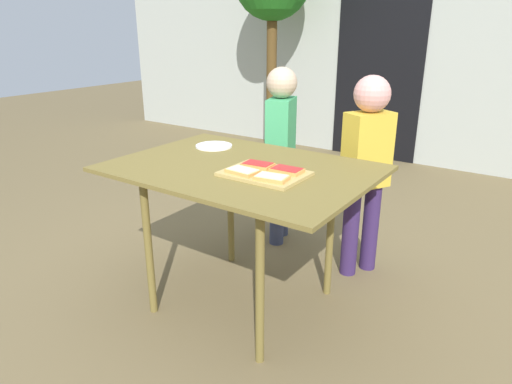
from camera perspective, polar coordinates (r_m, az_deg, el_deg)
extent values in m
plane|color=brown|center=(2.42, -1.60, -13.41)|extent=(16.00, 16.00, 0.00)
cube|color=#ADB2A8|center=(4.88, 21.50, 18.59)|extent=(8.00, 0.20, 2.64)
cube|color=black|center=(4.94, 15.08, 15.53)|extent=(0.90, 0.02, 2.00)
cube|color=brown|center=(2.11, -1.79, 2.94)|extent=(1.18, 0.85, 0.02)
cylinder|color=brown|center=(2.23, -13.22, -6.67)|extent=(0.04, 0.04, 0.70)
cylinder|color=brown|center=(1.86, 0.49, -11.87)|extent=(0.04, 0.04, 0.70)
cylinder|color=brown|center=(2.65, -3.18, -1.72)|extent=(0.04, 0.04, 0.70)
cylinder|color=brown|center=(2.35, 9.22, -4.96)|extent=(0.04, 0.04, 0.70)
cube|color=tan|center=(1.98, 1.08, 2.28)|extent=(0.35, 0.26, 0.01)
cube|color=#E8994D|center=(1.97, -1.67, 2.58)|extent=(0.14, 0.10, 0.02)
cube|color=#F9E2B1|center=(1.96, -1.67, 2.83)|extent=(0.13, 0.09, 0.00)
cube|color=#E8994D|center=(2.06, 0.30, 3.40)|extent=(0.14, 0.10, 0.02)
cube|color=red|center=(2.06, 0.30, 3.64)|extent=(0.13, 0.09, 0.00)
cube|color=#E8994D|center=(1.88, 1.97, 1.77)|extent=(0.15, 0.10, 0.02)
cube|color=#F9E2B1|center=(1.88, 1.97, 2.03)|extent=(0.13, 0.09, 0.00)
cube|color=#E8994D|center=(1.98, 3.86, 2.69)|extent=(0.14, 0.09, 0.02)
cube|color=red|center=(1.98, 3.86, 2.94)|extent=(0.12, 0.08, 0.00)
cylinder|color=white|center=(2.47, -5.25, 5.72)|extent=(0.19, 0.19, 0.01)
cylinder|color=#383E5B|center=(3.03, 3.26, -0.77)|extent=(0.09, 0.09, 0.52)
cylinder|color=#383E5B|center=(2.90, 2.62, -1.72)|extent=(0.09, 0.09, 0.52)
cube|color=#3FA566|center=(2.83, 3.11, 7.50)|extent=(0.21, 0.27, 0.40)
sphere|color=#C8AA8A|center=(2.78, 3.23, 13.42)|extent=(0.18, 0.18, 0.18)
cylinder|color=#342251|center=(2.69, 14.03, -4.22)|extent=(0.09, 0.09, 0.52)
cylinder|color=#342251|center=(2.60, 11.65, -4.83)|extent=(0.09, 0.09, 0.52)
cube|color=gold|center=(2.49, 13.66, 5.08)|extent=(0.24, 0.28, 0.40)
sphere|color=#DF9A91|center=(2.44, 14.23, 11.74)|extent=(0.19, 0.19, 0.19)
cylinder|color=#503819|center=(4.89, 1.92, 13.28)|extent=(0.10, 0.10, 1.51)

